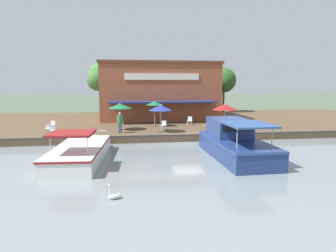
{
  "coord_description": "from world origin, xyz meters",
  "views": [
    {
      "loc": [
        23.93,
        -5.08,
        4.93
      ],
      "look_at": [
        -1.0,
        -1.56,
        1.3
      ],
      "focal_mm": 32.0,
      "sensor_mm": 36.0,
      "label": 1
    }
  ],
  "objects_px": {
    "cafe_chair_far_corner_seat": "(53,125)",
    "cafe_chair_under_first_umbrella": "(164,125)",
    "mooring_post": "(253,128)",
    "patio_umbrella_mid_patio_right": "(225,107)",
    "waterfront_restaurant": "(158,91)",
    "person_at_quay_edge": "(120,120)",
    "tree_upstream_bank": "(223,81)",
    "patio_umbrella_near_quay_edge": "(120,106)",
    "motorboat_outer_channel": "(83,150)",
    "motorboat_mid_row": "(231,141)",
    "swan": "(114,196)",
    "cafe_chair_beside_entrance": "(229,122)",
    "cafe_chair_mid_patio": "(53,130)",
    "cafe_chair_back_row_seat": "(48,128)",
    "cafe_chair_facing_river": "(190,120)",
    "patio_umbrella_far_corner": "(160,108)",
    "patio_umbrella_back_row": "(155,103)",
    "tree_behind_restaurant": "(102,78)"
  },
  "relations": [
    {
      "from": "cafe_chair_far_corner_seat",
      "to": "cafe_chair_under_first_umbrella",
      "type": "bearing_deg",
      "value": 82.13
    },
    {
      "from": "swan",
      "to": "tree_upstream_bank",
      "type": "relative_size",
      "value": 0.11
    },
    {
      "from": "patio_umbrella_far_corner",
      "to": "mooring_post",
      "type": "relative_size",
      "value": 2.45
    },
    {
      "from": "cafe_chair_under_first_umbrella",
      "to": "person_at_quay_edge",
      "type": "relative_size",
      "value": 0.47
    },
    {
      "from": "patio_umbrella_near_quay_edge",
      "to": "mooring_post",
      "type": "height_order",
      "value": "patio_umbrella_near_quay_edge"
    },
    {
      "from": "tree_behind_restaurant",
      "to": "patio_umbrella_back_row",
      "type": "bearing_deg",
      "value": 24.46
    },
    {
      "from": "cafe_chair_beside_entrance",
      "to": "tree_upstream_bank",
      "type": "distance_m",
      "value": 16.16
    },
    {
      "from": "cafe_chair_mid_patio",
      "to": "swan",
      "type": "distance_m",
      "value": 14.62
    },
    {
      "from": "waterfront_restaurant",
      "to": "mooring_post",
      "type": "bearing_deg",
      "value": 27.25
    },
    {
      "from": "cafe_chair_under_first_umbrella",
      "to": "tree_upstream_bank",
      "type": "relative_size",
      "value": 0.13
    },
    {
      "from": "cafe_chair_facing_river",
      "to": "cafe_chair_under_first_umbrella",
      "type": "height_order",
      "value": "same"
    },
    {
      "from": "cafe_chair_facing_river",
      "to": "motorboat_mid_row",
      "type": "bearing_deg",
      "value": 2.61
    },
    {
      "from": "person_at_quay_edge",
      "to": "tree_behind_restaurant",
      "type": "distance_m",
      "value": 17.66
    },
    {
      "from": "waterfront_restaurant",
      "to": "motorboat_outer_channel",
      "type": "bearing_deg",
      "value": -20.72
    },
    {
      "from": "patio_umbrella_mid_patio_right",
      "to": "cafe_chair_far_corner_seat",
      "type": "xyz_separation_m",
      "value": [
        -1.83,
        -15.97,
        -1.62
      ]
    },
    {
      "from": "cafe_chair_far_corner_seat",
      "to": "waterfront_restaurant",
      "type": "bearing_deg",
      "value": 129.43
    },
    {
      "from": "cafe_chair_facing_river",
      "to": "tree_upstream_bank",
      "type": "bearing_deg",
      "value": 148.87
    },
    {
      "from": "patio_umbrella_far_corner",
      "to": "cafe_chair_mid_patio",
      "type": "xyz_separation_m",
      "value": [
        0.31,
        -9.06,
        -1.68
      ]
    },
    {
      "from": "cafe_chair_far_corner_seat",
      "to": "cafe_chair_beside_entrance",
      "type": "relative_size",
      "value": 1.0
    },
    {
      "from": "mooring_post",
      "to": "patio_umbrella_far_corner",
      "type": "bearing_deg",
      "value": -102.82
    },
    {
      "from": "person_at_quay_edge",
      "to": "cafe_chair_back_row_seat",
      "type": "bearing_deg",
      "value": -96.06
    },
    {
      "from": "waterfront_restaurant",
      "to": "patio_umbrella_back_row",
      "type": "xyz_separation_m",
      "value": [
        7.97,
        -1.16,
        -1.07
      ]
    },
    {
      "from": "cafe_chair_beside_entrance",
      "to": "motorboat_outer_channel",
      "type": "bearing_deg",
      "value": -56.21
    },
    {
      "from": "person_at_quay_edge",
      "to": "cafe_chair_mid_patio",
      "type": "bearing_deg",
      "value": -86.65
    },
    {
      "from": "cafe_chair_mid_patio",
      "to": "swan",
      "type": "relative_size",
      "value": 1.23
    },
    {
      "from": "patio_umbrella_near_quay_edge",
      "to": "cafe_chair_back_row_seat",
      "type": "relative_size",
      "value": 2.93
    },
    {
      "from": "cafe_chair_mid_patio",
      "to": "motorboat_mid_row",
      "type": "distance_m",
      "value": 14.62
    },
    {
      "from": "motorboat_outer_channel",
      "to": "patio_umbrella_back_row",
      "type": "bearing_deg",
      "value": 150.65
    },
    {
      "from": "cafe_chair_far_corner_seat",
      "to": "patio_umbrella_near_quay_edge",
      "type": "bearing_deg",
      "value": 81.14
    },
    {
      "from": "patio_umbrella_near_quay_edge",
      "to": "cafe_chair_mid_patio",
      "type": "xyz_separation_m",
      "value": [
        2.05,
        -5.5,
        -1.75
      ]
    },
    {
      "from": "mooring_post",
      "to": "cafe_chair_facing_river",
      "type": "bearing_deg",
      "value": -144.32
    },
    {
      "from": "cafe_chair_under_first_umbrella",
      "to": "cafe_chair_beside_entrance",
      "type": "bearing_deg",
      "value": 97.97
    },
    {
      "from": "motorboat_mid_row",
      "to": "swan",
      "type": "bearing_deg",
      "value": -47.16
    },
    {
      "from": "mooring_post",
      "to": "patio_umbrella_mid_patio_right",
      "type": "bearing_deg",
      "value": -147.36
    },
    {
      "from": "patio_umbrella_mid_patio_right",
      "to": "cafe_chair_beside_entrance",
      "type": "distance_m",
      "value": 2.34
    },
    {
      "from": "waterfront_restaurant",
      "to": "tree_upstream_bank",
      "type": "distance_m",
      "value": 11.95
    },
    {
      "from": "swan",
      "to": "tree_upstream_bank",
      "type": "xyz_separation_m",
      "value": [
        -31.09,
        14.99,
        4.99
      ]
    },
    {
      "from": "patio_umbrella_far_corner",
      "to": "patio_umbrella_back_row",
      "type": "distance_m",
      "value": 3.62
    },
    {
      "from": "mooring_post",
      "to": "patio_umbrella_back_row",
      "type": "bearing_deg",
      "value": -123.89
    },
    {
      "from": "waterfront_restaurant",
      "to": "person_at_quay_edge",
      "type": "bearing_deg",
      "value": -21.34
    },
    {
      "from": "waterfront_restaurant",
      "to": "motorboat_outer_channel",
      "type": "distance_m",
      "value": 19.59
    },
    {
      "from": "patio_umbrella_far_corner",
      "to": "patio_umbrella_mid_patio_right",
      "type": "relative_size",
      "value": 1.01
    },
    {
      "from": "cafe_chair_far_corner_seat",
      "to": "cafe_chair_back_row_seat",
      "type": "bearing_deg",
      "value": 3.48
    },
    {
      "from": "cafe_chair_under_first_umbrella",
      "to": "motorboat_mid_row",
      "type": "distance_m",
      "value": 8.83
    },
    {
      "from": "cafe_chair_facing_river",
      "to": "waterfront_restaurant",
      "type": "bearing_deg",
      "value": -160.75
    },
    {
      "from": "tree_upstream_bank",
      "to": "patio_umbrella_near_quay_edge",
      "type": "bearing_deg",
      "value": -43.98
    },
    {
      "from": "cafe_chair_far_corner_seat",
      "to": "person_at_quay_edge",
      "type": "height_order",
      "value": "person_at_quay_edge"
    },
    {
      "from": "cafe_chair_back_row_seat",
      "to": "tree_behind_restaurant",
      "type": "distance_m",
      "value": 17.32
    },
    {
      "from": "patio_umbrella_mid_patio_right",
      "to": "patio_umbrella_back_row",
      "type": "relative_size",
      "value": 0.94
    },
    {
      "from": "waterfront_restaurant",
      "to": "mooring_post",
      "type": "distance_m",
      "value": 15.32
    }
  ]
}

